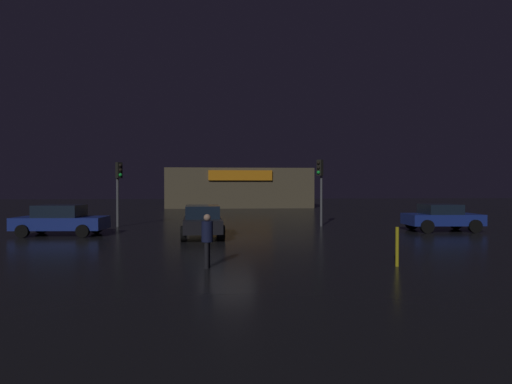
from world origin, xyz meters
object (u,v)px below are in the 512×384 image
(traffic_signal_opposite, at_px, (118,182))
(store_building, at_px, (239,188))
(car_far, at_px, (61,220))
(car_crossing, at_px, (442,217))
(pedestrian, at_px, (207,237))
(traffic_signal_main, at_px, (320,178))
(car_near, at_px, (202,221))

(traffic_signal_opposite, bearing_deg, store_building, 70.40)
(traffic_signal_opposite, relative_size, car_far, 0.89)
(store_building, height_order, car_far, store_building)
(traffic_signal_opposite, height_order, car_far, traffic_signal_opposite)
(car_crossing, relative_size, pedestrian, 2.44)
(store_building, height_order, traffic_signal_opposite, store_building)
(traffic_signal_opposite, height_order, car_crossing, traffic_signal_opposite)
(pedestrian, bearing_deg, car_crossing, 35.53)
(store_building, relative_size, traffic_signal_main, 4.08)
(car_far, height_order, car_crossing, car_far)
(traffic_signal_main, distance_m, traffic_signal_opposite, 12.20)
(traffic_signal_opposite, bearing_deg, car_crossing, -11.38)
(traffic_signal_opposite, height_order, pedestrian, traffic_signal_opposite)
(traffic_signal_opposite, height_order, car_near, traffic_signal_opposite)
(store_building, relative_size, pedestrian, 10.31)
(traffic_signal_main, height_order, car_far, traffic_signal_main)
(store_building, height_order, pedestrian, store_building)
(car_crossing, bearing_deg, store_building, 111.24)
(traffic_signal_main, bearing_deg, traffic_signal_opposite, 177.31)
(store_building, relative_size, car_near, 3.86)
(car_near, relative_size, pedestrian, 2.67)
(car_near, xyz_separation_m, car_far, (-7.05, 1.26, -0.03))
(traffic_signal_opposite, distance_m, car_crossing, 18.60)
(car_near, bearing_deg, traffic_signal_opposite, 135.21)
(traffic_signal_main, xyz_separation_m, car_crossing, (5.96, -3.08, -2.16))
(traffic_signal_main, distance_m, car_near, 8.59)
(store_building, distance_m, pedestrian, 34.92)
(traffic_signal_opposite, relative_size, pedestrian, 2.42)
(traffic_signal_main, distance_m, pedestrian, 13.52)
(store_building, bearing_deg, traffic_signal_main, -79.69)
(car_far, relative_size, car_crossing, 1.12)
(car_far, xyz_separation_m, car_crossing, (19.86, 0.38, -0.01))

